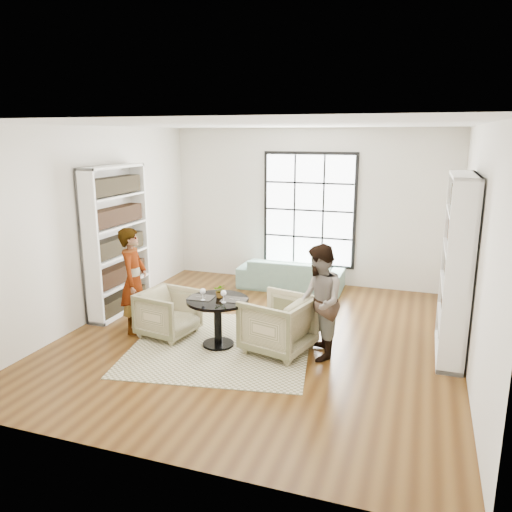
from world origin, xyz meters
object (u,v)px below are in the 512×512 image
at_px(sofa, 291,274).
at_px(person_right, 319,302).
at_px(wine_glass_right, 224,294).
at_px(armchair_left, 168,313).
at_px(wine_glass_left, 203,292).
at_px(pedestal_table, 218,312).
at_px(flower_centerpiece, 220,291).
at_px(person_left, 134,280).
at_px(armchair_right, 278,324).

bearing_deg(sofa, person_right, 110.45).
height_order(person_right, wine_glass_right, person_right).
bearing_deg(person_right, armchair_left, -109.66).
relative_size(armchair_left, wine_glass_right, 4.34).
bearing_deg(wine_glass_left, armchair_left, 160.90).
height_order(pedestal_table, armchair_left, pedestal_table).
xyz_separation_m(pedestal_table, armchair_left, (-0.83, 0.11, -0.16)).
relative_size(pedestal_table, flower_centerpiece, 4.35).
distance_m(person_right, flower_centerpiece, 1.37).
relative_size(armchair_left, person_right, 0.49).
bearing_deg(wine_glass_right, armchair_left, 167.27).
xyz_separation_m(person_left, wine_glass_left, (1.22, -0.23, 0.02)).
distance_m(sofa, wine_glass_left, 3.11).
relative_size(person_left, wine_glass_right, 9.10).
xyz_separation_m(pedestal_table, wine_glass_right, (0.13, -0.10, 0.31)).
relative_size(armchair_right, wine_glass_left, 4.93).
bearing_deg(flower_centerpiece, armchair_right, 2.15).
xyz_separation_m(armchair_right, person_right, (0.55, 0.00, 0.37)).
distance_m(sofa, wine_glass_right, 3.07).
xyz_separation_m(wine_glass_right, flower_centerpiece, (-0.12, 0.18, -0.03)).
xyz_separation_m(sofa, wine_glass_left, (-0.42, -3.04, 0.52)).
height_order(armchair_left, flower_centerpiece, flower_centerpiece).
distance_m(armchair_left, wine_glass_left, 0.85).
distance_m(armchair_left, flower_centerpiece, 0.95).
bearing_deg(armchair_right, person_right, 104.63).
relative_size(sofa, person_right, 1.30).
height_order(armchair_left, armchair_right, armchair_right).
relative_size(armchair_right, person_right, 0.56).
bearing_deg(person_left, pedestal_table, -108.77).
xyz_separation_m(person_right, flower_centerpiece, (-1.37, -0.03, 0.03)).
height_order(person_left, wine_glass_left, person_left).
distance_m(person_left, flower_centerpiece, 1.39).
bearing_deg(flower_centerpiece, wine_glass_right, -55.64).
bearing_deg(person_left, sofa, -44.35).
relative_size(pedestal_table, person_right, 0.56).
bearing_deg(pedestal_table, armchair_right, 7.47).
relative_size(person_right, flower_centerpiece, 7.70).
relative_size(armchair_left, armchair_right, 0.88).
height_order(armchair_right, person_right, person_right).
relative_size(sofa, armchair_left, 2.63).
xyz_separation_m(armchair_right, person_left, (-2.21, 0.01, 0.40)).
bearing_deg(person_right, flower_centerpiece, -108.22).
bearing_deg(flower_centerpiece, wine_glass_left, -131.75).
relative_size(sofa, wine_glass_left, 11.45).
relative_size(wine_glass_left, wine_glass_right, 1.00).
bearing_deg(person_right, armchair_right, -109.51).
bearing_deg(pedestal_table, sofa, 84.92).
distance_m(sofa, armchair_right, 2.87).
xyz_separation_m(pedestal_table, wine_glass_left, (-0.16, -0.12, 0.31)).
distance_m(armchair_right, person_right, 0.66).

